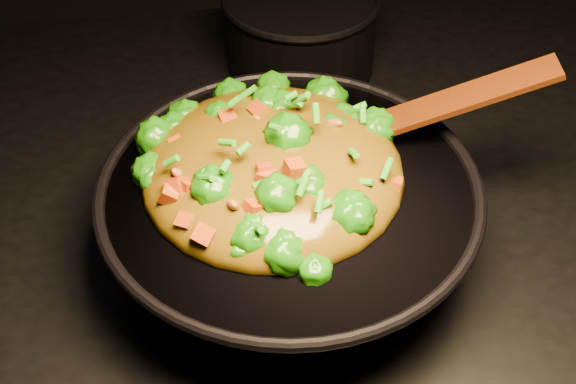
{
  "coord_description": "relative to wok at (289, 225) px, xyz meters",
  "views": [
    {
      "loc": [
        -0.12,
        -0.7,
        1.6
      ],
      "look_at": [
        -0.03,
        -0.09,
        1.0
      ],
      "focal_mm": 50.0,
      "sensor_mm": 36.0,
      "label": 1
    }
  ],
  "objects": [
    {
      "name": "wok",
      "position": [
        0.0,
        0.0,
        0.0
      ],
      "size": [
        0.46,
        0.46,
        0.11
      ],
      "primitive_type": null,
      "rotation": [
        0.0,
        0.0,
        0.16
      ],
      "color": "black",
      "rests_on": "stovetop"
    },
    {
      "name": "spatula",
      "position": [
        0.17,
        0.06,
        0.1
      ],
      "size": [
        0.25,
        0.06,
        0.11
      ],
      "primitive_type": "cube",
      "rotation": [
        0.0,
        -0.38,
        -0.09
      ],
      "color": "#3A1906",
      "rests_on": "wok"
    },
    {
      "name": "back_pot",
      "position": [
        0.07,
        0.37,
        0.01
      ],
      "size": [
        0.28,
        0.28,
        0.12
      ],
      "primitive_type": "cylinder",
      "rotation": [
        0.0,
        0.0,
        0.4
      ],
      "color": "black",
      "rests_on": "stovetop"
    },
    {
      "name": "stir_fry",
      "position": [
        -0.01,
        0.02,
        0.1
      ],
      "size": [
        0.35,
        0.35,
        0.1
      ],
      "primitive_type": null,
      "rotation": [
        0.0,
        0.0,
        0.28
      ],
      "color": "#207608",
      "rests_on": "wok"
    }
  ]
}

